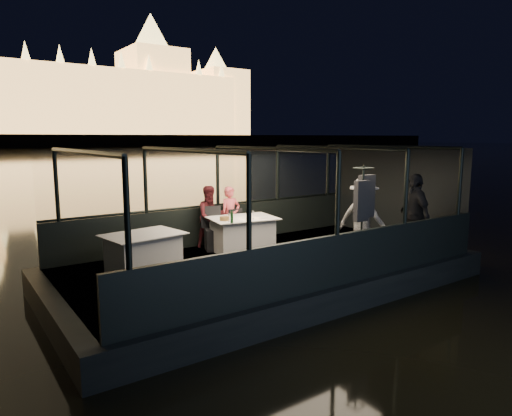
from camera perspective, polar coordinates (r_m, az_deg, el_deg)
boat_hull at (r=9.69m, az=1.37°, el=-9.40°), size 8.60×4.40×1.00m
boat_deck at (r=9.55m, az=1.38°, el=-6.66°), size 8.00×4.00×0.04m
gunwale_port at (r=11.07m, az=-4.75°, el=-2.03°), size 8.00×0.08×0.90m
gunwale_starboard at (r=7.96m, az=10.00°, el=-6.45°), size 8.00×0.08×0.90m
cabin_glass_port at (r=10.92m, az=-4.82°, el=3.91°), size 8.00×0.02×1.40m
cabin_glass_starboard at (r=7.74m, az=10.23°, el=1.80°), size 8.00×0.02×1.40m
cabin_roof_glass at (r=9.20m, az=1.44°, el=7.40°), size 8.00×4.00×0.02m
end_wall_fore at (r=7.68m, az=-23.44°, el=-2.25°), size 0.02×4.00×2.30m
end_wall_aft at (r=12.09m, az=16.88°, el=1.89°), size 0.02×4.00×2.30m
canopy_ribs at (r=9.30m, az=1.41°, el=0.30°), size 8.00×4.00×2.30m
dining_table_central at (r=10.21m, az=-1.70°, el=-3.30°), size 1.60×1.27×0.77m
dining_table_aft at (r=8.87m, az=-13.86°, el=-5.42°), size 1.54×1.22×0.75m
chair_port_left at (r=10.35m, az=-5.10°, el=-2.80°), size 0.58×0.58×0.97m
chair_port_right at (r=10.68m, az=-2.06°, el=-2.41°), size 0.45×0.45×0.85m
coat_stand at (r=9.07m, az=13.08°, el=-1.75°), size 0.69×0.64×2.00m
person_woman_coral at (r=10.81m, az=-3.21°, el=-0.67°), size 0.50×0.33×1.38m
person_man_maroon at (r=10.54m, az=-5.69°, el=-0.94°), size 0.73×0.59×1.44m
passenger_stripe at (r=9.85m, az=13.28°, el=-1.23°), size 0.93×1.24×1.71m
passenger_dark at (r=10.37m, az=19.14°, el=-0.98°), size 0.81×1.13×1.78m
wine_bottle at (r=9.49m, az=-3.05°, el=-0.98°), size 0.07×0.07×0.28m
bread_basket at (r=9.81m, az=-3.94°, el=-1.32°), size 0.29×0.29×0.09m
amber_candle at (r=10.03m, az=-1.02°, el=-1.08°), size 0.08×0.08×0.08m
plate_near at (r=10.14m, az=0.77°, el=-1.15°), size 0.29×0.29×0.02m
plate_far at (r=10.01m, az=-3.87°, el=-1.30°), size 0.32×0.32×0.02m
wine_glass_white at (r=9.62m, az=-3.38°, el=-1.18°), size 0.08×0.08×0.18m
wine_glass_red at (r=10.16m, az=-0.92°, el=-0.63°), size 0.08×0.08×0.21m
wine_glass_empty at (r=9.91m, az=-0.37°, el=-0.87°), size 0.06×0.06×0.18m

